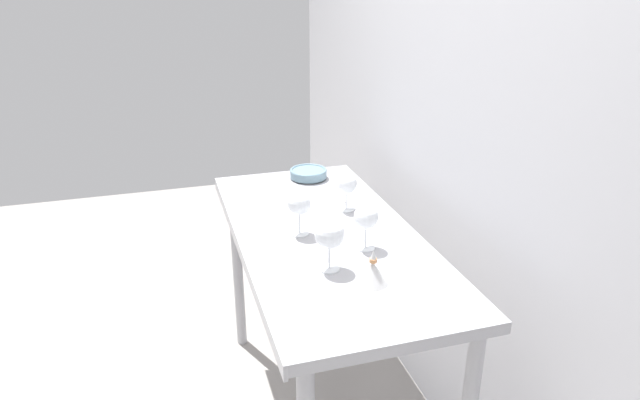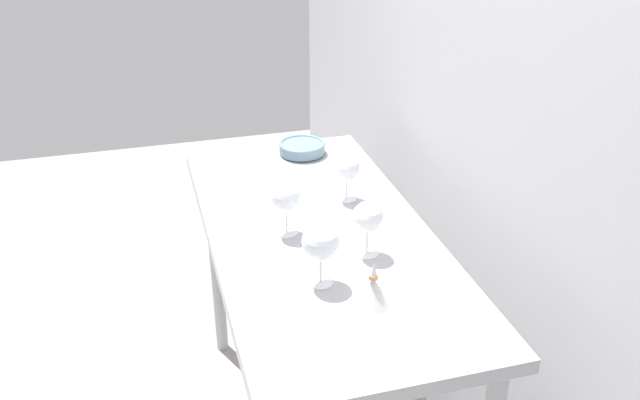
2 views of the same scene
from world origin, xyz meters
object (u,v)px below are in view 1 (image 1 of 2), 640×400
wine_glass_near_right (329,235)px  tasting_sheet_upper (291,215)px  wine_glass_far_left (346,185)px  wine_glass_near_center (299,204)px  tasting_bowl (308,173)px  wine_glass_far_right (366,218)px  decanter_funnel (373,272)px  tasting_sheet_lower (340,192)px

wine_glass_near_right → tasting_sheet_upper: (-0.45, -0.02, -0.12)m
wine_glass_near_right → wine_glass_far_left: bearing=154.5°
wine_glass_near_center → tasting_bowl: wine_glass_near_center is taller
wine_glass_far_right → decanter_funnel: bearing=-15.6°
tasting_sheet_upper → tasting_sheet_lower: bearing=102.9°
wine_glass_far_left → tasting_sheet_lower: bearing=168.7°
wine_glass_near_right → decanter_funnel: bearing=39.8°
decanter_funnel → wine_glass_near_right: bearing=-140.2°
tasting_bowl → wine_glass_near_center: bearing=-18.8°
wine_glass_near_center → wine_glass_near_right: wine_glass_near_right is taller
wine_glass_far_left → tasting_bowl: 0.41m
wine_glass_near_center → tasting_sheet_upper: wine_glass_near_center is taller
wine_glass_far_left → decanter_funnel: 0.58m
wine_glass_far_right → tasting_bowl: (-0.73, -0.00, -0.09)m
wine_glass_far_right → tasting_sheet_upper: wine_glass_far_right is taller
wine_glass_near_center → wine_glass_near_right: 0.28m
tasting_sheet_lower → decanter_funnel: decanter_funnel is taller
tasting_sheet_upper → wine_glass_far_left: bearing=68.0°
wine_glass_far_left → wine_glass_near_right: (0.45, -0.21, 0.02)m
tasting_sheet_upper → tasting_bowl: (-0.39, 0.18, 0.02)m
wine_glass_far_right → wine_glass_near_right: 0.20m
tasting_bowl → tasting_sheet_lower: bearing=21.5°
wine_glass_far_right → decanter_funnel: size_ratio=1.37×
wine_glass_near_right → tasting_sheet_lower: (-0.63, 0.25, -0.12)m
wine_glass_far_left → decanter_funnel: wine_glass_far_left is taller
tasting_bowl → decanter_funnel: 0.97m
wine_glass_far_right → decanter_funnel: wine_glass_far_right is taller
wine_glass_near_right → tasting_sheet_lower: size_ratio=0.79×
wine_glass_far_left → tasting_bowl: wine_glass_far_left is taller
wine_glass_near_center → wine_glass_far_left: bearing=124.6°
tasting_sheet_upper → tasting_bowl: size_ratio=1.16×
tasting_bowl → wine_glass_far_right: bearing=0.1°
wine_glass_near_center → tasting_sheet_upper: (-0.17, 0.01, -0.12)m
tasting_sheet_upper → wine_glass_far_right: bearing=7.3°
tasting_sheet_upper → tasting_sheet_lower: 0.32m
wine_glass_near_center → wine_glass_far_right: bearing=47.8°
wine_glass_near_center → wine_glass_near_right: bearing=5.3°
wine_glass_far_right → wine_glass_near_center: bearing=-132.2°
wine_glass_near_center → tasting_sheet_lower: 0.46m
wine_glass_far_left → wine_glass_near_center: size_ratio=0.92×
tasting_sheet_lower → wine_glass_far_right: bearing=-34.9°
wine_glass_far_left → tasting_sheet_upper: (-0.01, -0.23, -0.11)m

